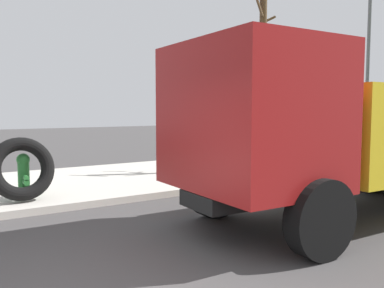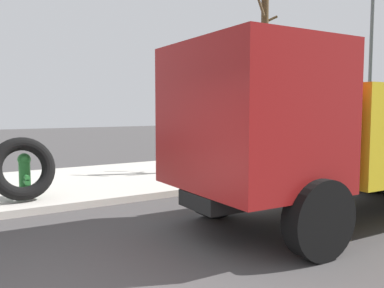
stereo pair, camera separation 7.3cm
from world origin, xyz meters
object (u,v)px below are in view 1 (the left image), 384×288
fire_hydrant (24,175)px  street_light_pole (367,75)px  loose_tire (22,169)px  dump_truck_yellow (348,131)px  bare_tree (262,80)px

fire_hydrant → street_light_pole: bearing=-0.2°
loose_tire → street_light_pole: bearing=0.9°
loose_tire → fire_hydrant: bearing=71.3°
loose_tire → dump_truck_yellow: bearing=-38.8°
bare_tree → street_light_pole: size_ratio=0.88×
fire_hydrant → dump_truck_yellow: size_ratio=0.13×
bare_tree → street_light_pole: 4.80m
dump_truck_yellow → street_light_pole: 8.11m
fire_hydrant → dump_truck_yellow: dump_truck_yellow is taller
fire_hydrant → bare_tree: bearing=2.1°
street_light_pole → bare_tree: bearing=176.4°
loose_tire → bare_tree: (6.92, 0.48, 2.07)m
dump_truck_yellow → bare_tree: bearing=66.0°
fire_hydrant → bare_tree: size_ratio=0.17×
loose_tire → bare_tree: size_ratio=0.24×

